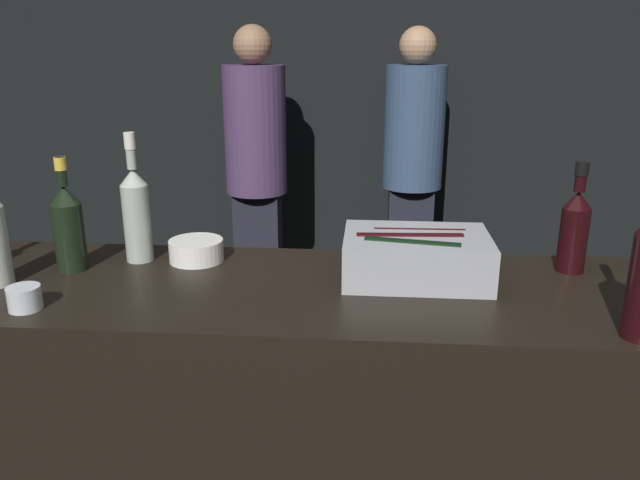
% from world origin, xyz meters
% --- Properties ---
extents(wall_back_chalkboard, '(6.40, 0.06, 2.80)m').
position_xyz_m(wall_back_chalkboard, '(0.00, 2.82, 1.40)').
color(wall_back_chalkboard, black).
rests_on(wall_back_chalkboard, ground_plane).
extents(bar_counter, '(2.20, 0.62, 0.96)m').
position_xyz_m(bar_counter, '(0.00, 0.31, 0.48)').
color(bar_counter, black).
rests_on(bar_counter, ground_plane).
extents(ice_bin_with_bottles, '(0.39, 0.28, 0.13)m').
position_xyz_m(ice_bin_with_bottles, '(0.26, 0.39, 1.03)').
color(ice_bin_with_bottles, '#9EA0A5').
rests_on(ice_bin_with_bottles, bar_counter).
extents(bowl_white, '(0.16, 0.16, 0.06)m').
position_xyz_m(bowl_white, '(-0.38, 0.48, 1.00)').
color(bowl_white, silver).
rests_on(bowl_white, bar_counter).
extents(candle_votive, '(0.08, 0.08, 0.06)m').
position_xyz_m(candle_votive, '(-0.70, 0.10, 0.99)').
color(candle_votive, silver).
rests_on(candle_votive, bar_counter).
extents(champagne_bottle, '(0.09, 0.09, 0.32)m').
position_xyz_m(champagne_bottle, '(-0.71, 0.38, 1.10)').
color(champagne_bottle, black).
rests_on(champagne_bottle, bar_counter).
extents(red_wine_bottle_black_foil, '(0.08, 0.08, 0.31)m').
position_xyz_m(red_wine_bottle_black_foil, '(0.70, 0.49, 1.09)').
color(red_wine_bottle_black_foil, black).
rests_on(red_wine_bottle_black_foil, bar_counter).
extents(white_wine_bottle, '(0.08, 0.08, 0.38)m').
position_xyz_m(white_wine_bottle, '(-0.55, 0.47, 1.12)').
color(white_wine_bottle, '#9EA899').
rests_on(white_wine_bottle, bar_counter).
extents(person_in_hoodie, '(0.35, 0.35, 1.68)m').
position_xyz_m(person_in_hoodie, '(-0.52, 2.22, 0.94)').
color(person_in_hoodie, black).
rests_on(person_in_hoodie, ground_plane).
extents(person_blond_tee, '(0.35, 0.35, 1.67)m').
position_xyz_m(person_blond_tee, '(0.37, 2.44, 0.93)').
color(person_blond_tee, black).
rests_on(person_blond_tee, ground_plane).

